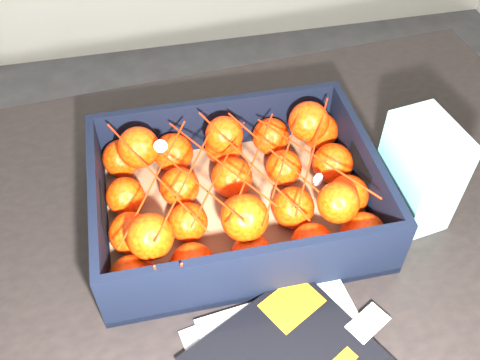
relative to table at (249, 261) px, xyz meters
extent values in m
cube|color=black|center=(0.00, 0.00, 0.08)|extent=(1.26, 0.90, 0.04)
cylinder|color=black|center=(0.55, 0.35, -0.30)|extent=(0.06, 0.06, 0.71)
cube|color=orange|center=(0.02, -0.15, 0.12)|extent=(0.09, 0.08, 0.00)
cube|color=white|center=(0.11, -0.20, 0.12)|extent=(0.06, 0.05, 0.00)
cube|color=brown|center=(-0.02, 0.03, 0.10)|extent=(0.41, 0.31, 0.01)
cube|color=black|center=(-0.02, 0.18, 0.15)|extent=(0.41, 0.01, 0.11)
cube|color=black|center=(-0.02, -0.12, 0.15)|extent=(0.41, 0.01, 0.11)
cube|color=black|center=(-0.22, 0.03, 0.15)|extent=(0.01, 0.29, 0.11)
cube|color=black|center=(0.19, 0.03, 0.15)|extent=(0.01, 0.29, 0.11)
sphere|color=#F62D05|center=(-0.18, -0.09, 0.14)|extent=(0.06, 0.06, 0.06)
sphere|color=#F62D05|center=(-0.18, -0.01, 0.14)|extent=(0.06, 0.06, 0.06)
sphere|color=#F62D05|center=(-0.18, 0.06, 0.14)|extent=(0.06, 0.06, 0.06)
sphere|color=#F62D05|center=(-0.18, 0.14, 0.14)|extent=(0.06, 0.06, 0.06)
sphere|color=#F62D05|center=(-0.10, -0.08, 0.14)|extent=(0.06, 0.06, 0.06)
sphere|color=#F62D05|center=(-0.09, -0.01, 0.14)|extent=(0.06, 0.06, 0.06)
sphere|color=#F62D05|center=(-0.10, 0.06, 0.14)|extent=(0.06, 0.06, 0.06)
sphere|color=#F62D05|center=(-0.10, 0.14, 0.14)|extent=(0.06, 0.06, 0.06)
sphere|color=#F62D05|center=(-0.02, -0.08, 0.14)|extent=(0.06, 0.06, 0.06)
sphere|color=#F62D05|center=(-0.02, -0.01, 0.14)|extent=(0.06, 0.06, 0.06)
sphere|color=#F62D05|center=(-0.01, 0.06, 0.14)|extent=(0.06, 0.06, 0.06)
sphere|color=#F62D05|center=(-0.01, 0.14, 0.14)|extent=(0.06, 0.06, 0.06)
sphere|color=#F62D05|center=(0.07, -0.08, 0.14)|extent=(0.06, 0.06, 0.06)
sphere|color=#F62D05|center=(0.06, -0.01, 0.14)|extent=(0.06, 0.06, 0.06)
sphere|color=#F62D05|center=(0.07, 0.07, 0.14)|extent=(0.06, 0.06, 0.06)
sphere|color=#F62D05|center=(0.07, 0.14, 0.14)|extent=(0.06, 0.06, 0.06)
sphere|color=#F62D05|center=(0.15, -0.08, 0.14)|extent=(0.07, 0.07, 0.07)
sphere|color=#F62D05|center=(0.15, -0.01, 0.14)|extent=(0.06, 0.06, 0.06)
sphere|color=#F62D05|center=(0.15, 0.06, 0.14)|extent=(0.07, 0.07, 0.07)
sphere|color=#F62D05|center=(0.15, 0.14, 0.14)|extent=(0.06, 0.06, 0.06)
sphere|color=#F62D05|center=(-0.15, -0.06, 0.19)|extent=(0.06, 0.06, 0.06)
sphere|color=#F62D05|center=(-0.15, 0.11, 0.19)|extent=(0.06, 0.06, 0.06)
sphere|color=#F62D05|center=(-0.02, -0.06, 0.19)|extent=(0.07, 0.07, 0.07)
sphere|color=#F62D05|center=(-0.02, 0.11, 0.19)|extent=(0.06, 0.06, 0.06)
sphere|color=#F62D05|center=(0.11, -0.06, 0.19)|extent=(0.06, 0.06, 0.06)
sphere|color=#F62D05|center=(0.12, 0.11, 0.19)|extent=(0.06, 0.06, 0.06)
cylinder|color=red|center=(-0.13, 0.03, 0.21)|extent=(0.12, 0.22, 0.02)
cylinder|color=red|center=(-0.08, 0.02, 0.21)|extent=(0.12, 0.22, 0.03)
cylinder|color=red|center=(-0.04, 0.03, 0.21)|extent=(0.12, 0.22, 0.03)
cylinder|color=red|center=(0.01, 0.03, 0.20)|extent=(0.12, 0.22, 0.03)
cylinder|color=red|center=(0.05, 0.03, 0.20)|extent=(0.12, 0.22, 0.02)
cylinder|color=red|center=(0.10, 0.02, 0.21)|extent=(0.12, 0.22, 0.03)
cylinder|color=red|center=(-0.13, 0.03, 0.21)|extent=(0.12, 0.22, 0.01)
cylinder|color=red|center=(-0.08, 0.02, 0.21)|extent=(0.12, 0.22, 0.01)
cylinder|color=red|center=(-0.04, 0.02, 0.21)|extent=(0.12, 0.21, 0.04)
cylinder|color=red|center=(0.01, 0.02, 0.21)|extent=(0.12, 0.22, 0.02)
cylinder|color=red|center=(0.05, 0.02, 0.21)|extent=(0.12, 0.22, 0.01)
cylinder|color=red|center=(0.10, 0.03, 0.21)|extent=(0.12, 0.22, 0.01)
cylinder|color=red|center=(-0.15, -0.11, 0.18)|extent=(0.00, 0.03, 0.09)
cylinder|color=red|center=(-0.12, -0.11, 0.18)|extent=(0.01, 0.04, 0.08)
cube|color=silver|center=(0.25, -0.02, 0.18)|extent=(0.09, 0.12, 0.17)
camera|label=1|loc=(-0.12, -0.49, 0.75)|focal=40.07mm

